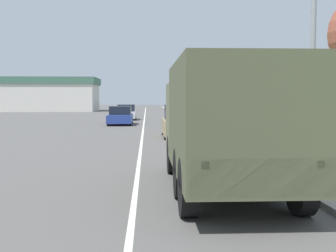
{
  "coord_description": "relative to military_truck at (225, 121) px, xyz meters",
  "views": [
    {
      "loc": [
        0.27,
        1.46,
        2.1
      ],
      "look_at": [
        0.8,
        12.17,
        1.39
      ],
      "focal_mm": 45.0,
      "sensor_mm": 36.0,
      "label": 1
    }
  ],
  "objects": [
    {
      "name": "lane_centre_stripe",
      "position": [
        -2.01,
        29.25,
        -1.58
      ],
      "size": [
        0.12,
        120.0,
        0.0
      ],
      "color": "silver",
      "rests_on": "ground"
    },
    {
      "name": "building_distant",
      "position": [
        -17.74,
        59.96,
        1.13
      ],
      "size": [
        15.99,
        9.63,
        5.36
      ],
      "color": "beige",
      "rests_on": "ground"
    },
    {
      "name": "grass_strip_right",
      "position": [
        6.89,
        29.25,
        -1.57
      ],
      "size": [
        7.0,
        120.0,
        0.02
      ],
      "color": "#6B9347",
      "rests_on": "ground"
    },
    {
      "name": "sidewalk_right",
      "position": [
        2.49,
        29.25,
        -1.52
      ],
      "size": [
        1.8,
        120.0,
        0.12
      ],
      "color": "#9E9B93",
      "rests_on": "ground"
    },
    {
      "name": "military_truck",
      "position": [
        0.0,
        0.0,
        0.0
      ],
      "size": [
        2.34,
        6.53,
        2.83
      ],
      "color": "#606647",
      "rests_on": "ground"
    },
    {
      "name": "car_second_ahead",
      "position": [
        -3.85,
        24.14,
        -0.92
      ],
      "size": [
        1.88,
        4.17,
        1.46
      ],
      "color": "navy",
      "rests_on": "ground"
    },
    {
      "name": "ground_plane",
      "position": [
        -2.01,
        29.25,
        -1.58
      ],
      "size": [
        180.0,
        180.0,
        0.0
      ],
      "primitive_type": "plane",
      "color": "#565451"
    },
    {
      "name": "car_third_ahead",
      "position": [
        -3.75,
        31.83,
        -0.92
      ],
      "size": [
        1.84,
        3.98,
        1.48
      ],
      "color": "silver",
      "rests_on": "ground"
    },
    {
      "name": "car_nearest_ahead",
      "position": [
        0.01,
        13.34,
        -0.81
      ],
      "size": [
        1.78,
        4.32,
        1.74
      ],
      "color": "tan",
      "rests_on": "ground"
    }
  ]
}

